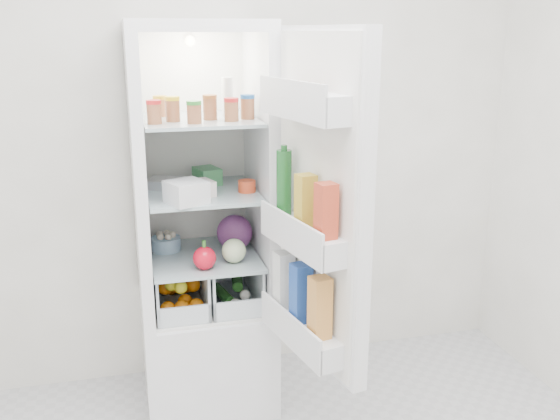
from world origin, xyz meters
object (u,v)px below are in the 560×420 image
object	(u,v)px
refrigerator	(203,267)
red_cabbage	(235,232)
fridge_door	(316,212)
mushroom_bowl	(166,244)

from	to	relation	value
refrigerator	red_cabbage	world-z (taller)	refrigerator
red_cabbage	fridge_door	bearing A→B (deg)	-71.49
fridge_door	red_cabbage	bearing A→B (deg)	6.97
red_cabbage	mushroom_bowl	distance (m)	0.33
red_cabbage	fridge_door	world-z (taller)	fridge_door
red_cabbage	mushroom_bowl	world-z (taller)	red_cabbage
refrigerator	red_cabbage	size ratio (longest dim) A/B	10.63
refrigerator	fridge_door	distance (m)	0.84
refrigerator	fridge_door	world-z (taller)	refrigerator
mushroom_bowl	fridge_door	xyz separation A→B (m)	(0.53, -0.68, 0.31)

